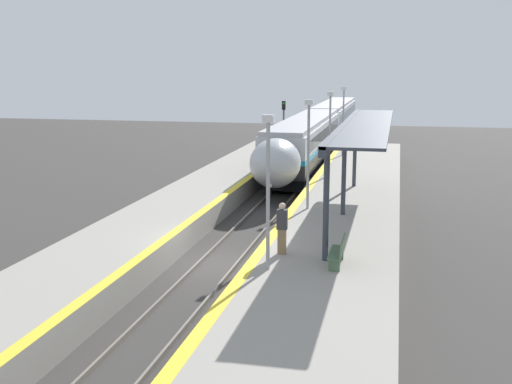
{
  "coord_description": "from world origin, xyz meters",
  "views": [
    {
      "loc": [
        6.46,
        -22.52,
        7.44
      ],
      "look_at": [
        0.6,
        3.86,
        2.1
      ],
      "focal_mm": 45.0,
      "sensor_mm": 36.0,
      "label": 1
    }
  ],
  "objects_px": {
    "lamppost_mid": "(308,146)",
    "person_waiting": "(282,227)",
    "lamppost_farthest": "(343,116)",
    "lamppost_near": "(268,182)",
    "railway_signal": "(284,124)",
    "train": "(321,129)",
    "lamppost_far": "(330,128)",
    "platform_bench": "(339,251)"
  },
  "relations": [
    {
      "from": "lamppost_mid",
      "to": "person_waiting",
      "type": "bearing_deg",
      "value": -88.92
    },
    {
      "from": "lamppost_mid",
      "to": "lamppost_farthest",
      "type": "distance_m",
      "value": 18.19
    },
    {
      "from": "lamppost_mid",
      "to": "lamppost_near",
      "type": "bearing_deg",
      "value": -90.0
    },
    {
      "from": "railway_signal",
      "to": "lamppost_farthest",
      "type": "distance_m",
      "value": 6.82
    },
    {
      "from": "train",
      "to": "lamppost_farthest",
      "type": "xyz_separation_m",
      "value": [
        2.56,
        -7.98,
        1.73
      ]
    },
    {
      "from": "lamppost_near",
      "to": "lamppost_farthest",
      "type": "distance_m",
      "value": 27.29
    },
    {
      "from": "train",
      "to": "lamppost_farthest",
      "type": "distance_m",
      "value": 8.56
    },
    {
      "from": "lamppost_mid",
      "to": "lamppost_far",
      "type": "xyz_separation_m",
      "value": [
        0.0,
        9.1,
        0.0
      ]
    },
    {
      "from": "person_waiting",
      "to": "platform_bench",
      "type": "bearing_deg",
      "value": -23.67
    },
    {
      "from": "person_waiting",
      "to": "lamppost_farthest",
      "type": "bearing_deg",
      "value": 90.31
    },
    {
      "from": "railway_signal",
      "to": "lamppost_farthest",
      "type": "height_order",
      "value": "lamppost_farthest"
    },
    {
      "from": "train",
      "to": "railway_signal",
      "type": "height_order",
      "value": "railway_signal"
    },
    {
      "from": "lamppost_far",
      "to": "railway_signal",
      "type": "bearing_deg",
      "value": 110.86
    },
    {
      "from": "train",
      "to": "lamppost_farthest",
      "type": "bearing_deg",
      "value": -72.2
    },
    {
      "from": "railway_signal",
      "to": "lamppost_mid",
      "type": "relative_size",
      "value": 0.95
    },
    {
      "from": "platform_bench",
      "to": "lamppost_mid",
      "type": "relative_size",
      "value": 0.36
    },
    {
      "from": "lamppost_near",
      "to": "platform_bench",
      "type": "bearing_deg",
      "value": 22.0
    },
    {
      "from": "person_waiting",
      "to": "lamppost_mid",
      "type": "xyz_separation_m",
      "value": [
        -0.14,
        7.32,
        1.9
      ]
    },
    {
      "from": "person_waiting",
      "to": "lamppost_near",
      "type": "xyz_separation_m",
      "value": [
        -0.14,
        -1.78,
        1.9
      ]
    },
    {
      "from": "train",
      "to": "lamppost_near",
      "type": "bearing_deg",
      "value": -85.84
    },
    {
      "from": "railway_signal",
      "to": "lamppost_near",
      "type": "relative_size",
      "value": 0.95
    },
    {
      "from": "lamppost_near",
      "to": "lamppost_mid",
      "type": "distance_m",
      "value": 9.1
    },
    {
      "from": "person_waiting",
      "to": "lamppost_far",
      "type": "relative_size",
      "value": 0.37
    },
    {
      "from": "lamppost_farthest",
      "to": "lamppost_near",
      "type": "bearing_deg",
      "value": -90.0
    },
    {
      "from": "train",
      "to": "lamppost_far",
      "type": "distance_m",
      "value": 17.36
    },
    {
      "from": "lamppost_far",
      "to": "lamppost_farthest",
      "type": "bearing_deg",
      "value": 90.0
    },
    {
      "from": "train",
      "to": "lamppost_mid",
      "type": "bearing_deg",
      "value": -84.41
    },
    {
      "from": "train",
      "to": "lamppost_farthest",
      "type": "relative_size",
      "value": 9.16
    },
    {
      "from": "railway_signal",
      "to": "lamppost_mid",
      "type": "bearing_deg",
      "value": -77.19
    },
    {
      "from": "platform_bench",
      "to": "railway_signal",
      "type": "distance_m",
      "value": 31.65
    },
    {
      "from": "lamppost_near",
      "to": "lamppost_far",
      "type": "height_order",
      "value": "same"
    },
    {
      "from": "train",
      "to": "lamppost_far",
      "type": "xyz_separation_m",
      "value": [
        2.56,
        -17.08,
        1.73
      ]
    },
    {
      "from": "lamppost_far",
      "to": "person_waiting",
      "type": "bearing_deg",
      "value": -89.52
    },
    {
      "from": "platform_bench",
      "to": "lamppost_near",
      "type": "relative_size",
      "value": 0.36
    },
    {
      "from": "lamppost_near",
      "to": "lamppost_farthest",
      "type": "relative_size",
      "value": 1.0
    },
    {
      "from": "train",
      "to": "lamppost_far",
      "type": "height_order",
      "value": "lamppost_far"
    },
    {
      "from": "railway_signal",
      "to": "lamppost_farthest",
      "type": "bearing_deg",
      "value": -40.39
    },
    {
      "from": "train",
      "to": "platform_bench",
      "type": "height_order",
      "value": "train"
    },
    {
      "from": "lamppost_far",
      "to": "lamppost_mid",
      "type": "bearing_deg",
      "value": -90.0
    },
    {
      "from": "platform_bench",
      "to": "lamppost_far",
      "type": "xyz_separation_m",
      "value": [
        -2.18,
        17.31,
        2.37
      ]
    },
    {
      "from": "train",
      "to": "lamppost_far",
      "type": "bearing_deg",
      "value": -81.46
    },
    {
      "from": "platform_bench",
      "to": "lamppost_near",
      "type": "bearing_deg",
      "value": -158.0
    }
  ]
}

